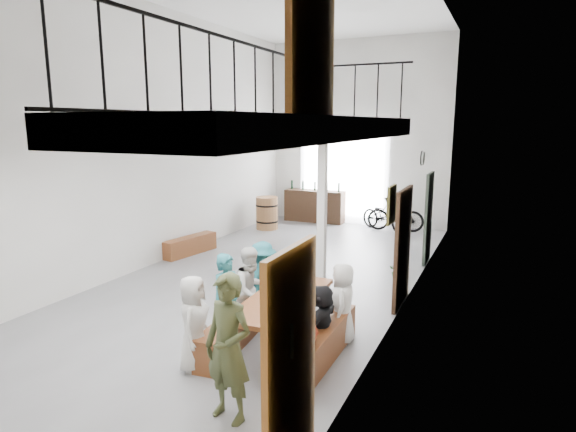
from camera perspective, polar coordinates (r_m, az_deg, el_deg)
The scene contains 24 objects.
floor at distance 9.74m, azimuth -2.37°, elevation -7.34°, with size 12.00×12.00×0.00m, color slate.
room_walls at distance 9.26m, azimuth -2.54°, elevation 14.03°, with size 12.00×12.00×12.00m.
gateway_portal at distance 15.00m, azimuth 6.54°, elevation 4.55°, with size 2.80×0.08×2.80m, color white.
right_wall_decor at distance 6.68m, azimuth 11.08°, elevation -0.60°, with size 0.07×8.28×5.07m.
balcony at distance 5.57m, azimuth 1.07°, elevation 9.99°, with size 1.52×5.62×4.00m.
tasting_table at distance 6.48m, azimuth -0.68°, elevation -10.30°, with size 0.88×1.99×0.79m.
bench_inner at distance 6.96m, azimuth -6.17°, elevation -13.13°, with size 0.31×1.94×0.45m, color brown.
bench_wall at distance 6.43m, azimuth 4.19°, elevation -15.15°, with size 0.26×1.99×0.46m, color brown.
tableware at distance 6.43m, azimuth -0.26°, elevation -8.31°, with size 0.50×0.89×0.35m.
side_bench at distance 11.64m, azimuth -11.54°, elevation -3.43°, with size 0.33×1.49×0.42m, color brown.
oak_barrel at distance 14.04m, azimuth -2.51°, elevation 0.35°, with size 0.64×0.64×0.95m.
serving_counter at distance 15.13m, azimuth 3.18°, elevation 1.19°, with size 1.87×0.52×0.99m, color #3D2516.
counter_bottles at distance 15.03m, azimuth 3.20°, elevation 3.58°, with size 1.63×0.11×0.28m.
guest_left_a at distance 6.24m, azimuth -11.12°, elevation -12.34°, with size 0.60×0.39×1.22m, color beige.
guest_left_b at distance 6.66m, azimuth -7.14°, elevation -10.08°, with size 0.49×0.32×1.35m, color #226772.
guest_left_c at distance 7.16m, azimuth -4.32°, elevation -8.72°, with size 0.63×0.49×1.29m, color beige.
guest_left_d at distance 7.61m, azimuth -3.07°, elevation -7.67°, with size 0.81×0.47×1.26m, color #226772.
guest_right_a at distance 5.92m, azimuth 2.11°, elevation -13.06°, with size 0.76×0.32×1.29m, color #C33C21.
guest_right_b at distance 6.43m, azimuth 4.05°, elevation -12.43°, with size 0.94×0.30×1.01m, color black.
guest_right_c at distance 6.89m, azimuth 6.48°, elevation -10.23°, with size 0.56×0.37×1.15m, color beige.
host_standing at distance 5.15m, azimuth -7.08°, elevation -15.27°, with size 0.57×0.38×1.58m, color #404828.
potted_plant at distance 9.66m, azimuth 13.09°, elevation -6.38°, with size 0.40×0.35×0.45m, color #1E4F23.
bicycle_near at distance 14.09m, azimuth 11.43°, elevation 0.04°, with size 0.58×1.67×0.88m, color black.
bicycle_far at distance 14.08m, azimuth 12.62°, elevation 0.15°, with size 0.45×1.60×0.96m, color black.
Camera 1 is at (4.20, -8.24, 3.06)m, focal length 30.00 mm.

